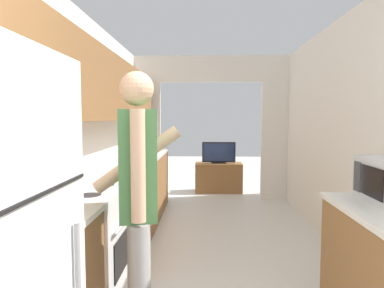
{
  "coord_description": "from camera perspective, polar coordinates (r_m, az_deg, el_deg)",
  "views": [
    {
      "loc": [
        -0.11,
        -0.57,
        1.44
      ],
      "look_at": [
        -0.24,
        3.14,
        1.15
      ],
      "focal_mm": 32.0,
      "sensor_mm": 36.0,
      "label": 1
    }
  ],
  "objects": [
    {
      "name": "wall_left",
      "position": [
        3.28,
        -18.76,
        4.75
      ],
      "size": [
        0.38,
        7.76,
        2.5
      ],
      "color": "white",
      "rests_on": "ground_plane"
    },
    {
      "name": "wall_far_with_doorway",
      "position": [
        5.96,
        3.13,
        4.52
      ],
      "size": [
        3.05,
        0.06,
        2.5
      ],
      "color": "white",
      "rests_on": "ground_plane"
    },
    {
      "name": "range_oven",
      "position": [
        2.78,
        -17.94,
        -16.39
      ],
      "size": [
        0.66,
        0.77,
        1.05
      ],
      "color": "white",
      "rests_on": "ground_plane"
    },
    {
      "name": "television",
      "position": [
        6.58,
        4.49,
        -1.48
      ],
      "size": [
        0.64,
        0.16,
        0.41
      ],
      "color": "black",
      "rests_on": "tv_cabinet"
    },
    {
      "name": "counter_left",
      "position": [
        4.07,
        -11.18,
        -9.62
      ],
      "size": [
        0.62,
        4.35,
        0.91
      ],
      "color": "brown",
      "rests_on": "ground_plane"
    },
    {
      "name": "person",
      "position": [
        2.04,
        -8.96,
        -10.49
      ],
      "size": [
        0.55,
        0.43,
        1.7
      ],
      "rotation": [
        0.0,
        0.0,
        1.78
      ],
      "color": "#9E9E9E",
      "rests_on": "ground_plane"
    },
    {
      "name": "tv_cabinet",
      "position": [
        6.69,
        4.45,
        -5.56
      ],
      "size": [
        0.9,
        0.42,
        0.56
      ],
      "color": "brown",
      "rests_on": "ground_plane"
    }
  ]
}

